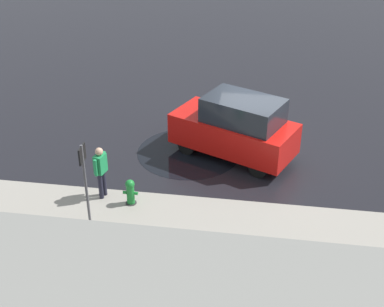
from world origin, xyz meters
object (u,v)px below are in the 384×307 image
at_px(moving_hatchback, 236,127).
at_px(fire_hydrant, 130,192).
at_px(pedestrian, 101,169).
at_px(sign_post, 84,174).

xyz_separation_m(moving_hatchback, fire_hydrant, (2.66, 3.13, -0.63)).
bearing_deg(pedestrian, moving_hatchback, -140.42).
bearing_deg(sign_post, fire_hydrant, -129.71).
bearing_deg(sign_post, moving_hatchback, -130.18).
bearing_deg(pedestrian, fire_hydrant, 165.92).
bearing_deg(moving_hatchback, fire_hydrant, 49.67).
relative_size(moving_hatchback, pedestrian, 2.63).
distance_m(moving_hatchback, sign_post, 5.48).
bearing_deg(moving_hatchback, sign_post, 49.82).
relative_size(fire_hydrant, pedestrian, 0.50).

